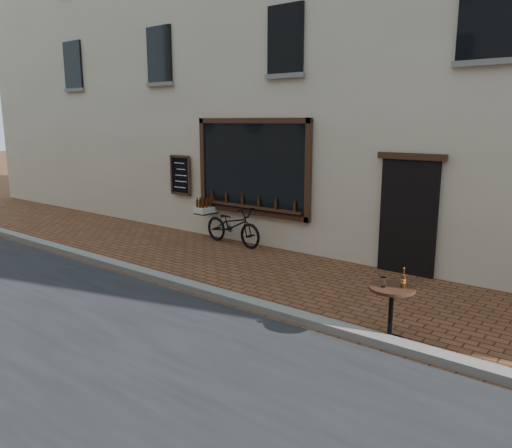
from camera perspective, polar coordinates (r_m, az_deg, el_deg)
The scene contains 5 objects.
ground at distance 8.32m, azimuth -5.18°, elevation -8.77°, with size 90.00×90.00×0.00m, color #54301B.
kerb at distance 8.43m, azimuth -4.24°, elevation -8.03°, with size 90.00×0.25×0.12m, color slate.
shop_building at distance 13.44m, azimuth 15.11°, elevation 20.29°, with size 28.00×6.20×10.00m.
cargo_bicycle at distance 11.90m, azimuth -2.77°, elevation -0.09°, with size 2.08×0.77×0.99m.
bistro_table at distance 6.88m, azimuth 15.22°, elevation -8.71°, with size 0.60×0.60×1.04m.
Camera 1 is at (5.39, -5.63, 2.90)m, focal length 35.00 mm.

